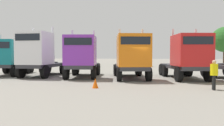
# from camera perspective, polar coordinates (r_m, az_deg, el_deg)

# --- Properties ---
(ground) EXTENTS (200.00, 200.00, 0.00)m
(ground) POSITION_cam_1_polar(r_m,az_deg,el_deg) (15.55, 5.66, -4.95)
(ground) COLOR gray
(semi_truck_teal) EXTENTS (3.84, 6.12, 3.94)m
(semi_truck_teal) POSITION_cam_1_polar(r_m,az_deg,el_deg) (21.42, -27.75, 1.51)
(semi_truck_teal) COLOR #333338
(semi_truck_teal) RESTS_ON ground
(semi_truck_white) EXTENTS (2.81, 6.41, 4.52)m
(semi_truck_white) POSITION_cam_1_polar(r_m,az_deg,el_deg) (19.05, -20.00, 2.37)
(semi_truck_white) COLOR #333338
(semi_truck_white) RESTS_ON ground
(semi_truck_purple) EXTENTS (3.51, 6.21, 4.11)m
(semi_truck_purple) POSITION_cam_1_polar(r_m,az_deg,el_deg) (17.16, -8.55, 1.88)
(semi_truck_purple) COLOR #333338
(semi_truck_purple) RESTS_ON ground
(semi_truck_orange) EXTENTS (3.87, 6.69, 4.10)m
(semi_truck_orange) POSITION_cam_1_polar(r_m,az_deg,el_deg) (16.10, 5.66, 1.76)
(semi_truck_orange) COLOR #333338
(semi_truck_orange) RESTS_ON ground
(semi_truck_red) EXTENTS (3.64, 6.44, 4.09)m
(semi_truck_red) POSITION_cam_1_polar(r_m,az_deg,el_deg) (16.82, 20.69, 1.77)
(semi_truck_red) COLOR #333338
(semi_truck_red) RESTS_ON ground
(visitor_in_hivis) EXTENTS (0.46, 0.46, 1.67)m
(visitor_in_hivis) POSITION_cam_1_polar(r_m,az_deg,el_deg) (12.55, 27.05, -2.45)
(visitor_in_hivis) COLOR black
(visitor_in_hivis) RESTS_ON ground
(traffic_cone_near) EXTENTS (0.36, 0.36, 0.59)m
(traffic_cone_near) POSITION_cam_1_polar(r_m,az_deg,el_deg) (11.89, -4.78, -5.72)
(traffic_cone_near) COLOR #F2590C
(traffic_cone_near) RESTS_ON ground
(oak_far_left) EXTENTS (3.85, 3.85, 5.64)m
(oak_far_left) POSITION_cam_1_polar(r_m,az_deg,el_deg) (37.99, -9.35, 4.81)
(oak_far_left) COLOR #4C3823
(oak_far_left) RESTS_ON ground
(oak_far_centre) EXTENTS (2.92, 2.92, 5.34)m
(oak_far_centre) POSITION_cam_1_polar(r_m,az_deg,el_deg) (35.66, 6.47, 5.24)
(oak_far_centre) COLOR #4C3823
(oak_far_centre) RESTS_ON ground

